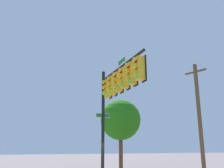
% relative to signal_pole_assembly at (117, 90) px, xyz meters
% --- Properties ---
extents(signal_pole_assembly, '(5.71, 1.04, 7.07)m').
position_rel_signal_pole_assembly_xyz_m(signal_pole_assembly, '(0.00, 0.00, 0.00)').
color(signal_pole_assembly, black).
rests_on(signal_pole_assembly, ground_plane).
extents(utility_pole, '(1.71, 0.80, 8.55)m').
position_rel_signal_pole_assembly_xyz_m(utility_pole, '(-2.94, 7.47, -0.93)').
color(utility_pole, brown).
rests_on(utility_pole, ground_plane).
extents(tree_near, '(3.74, 3.74, 6.57)m').
position_rel_signal_pole_assembly_xyz_m(tree_near, '(-9.04, 3.36, -0.66)').
color(tree_near, brown).
rests_on(tree_near, ground_plane).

